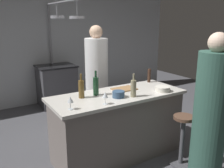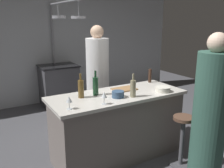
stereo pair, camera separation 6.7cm
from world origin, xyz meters
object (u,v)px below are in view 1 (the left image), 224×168
wine_bottle_white (133,88)px  wine_glass_near_left_guest (105,95)px  stove_range (57,85)px  pepper_mill (149,76)px  wine_glass_by_chef (70,100)px  mixing_bowl_ceramic (162,89)px  mixing_bowl_blue (118,94)px  bar_stool_right (182,138)px  wine_bottle_green (96,86)px  wine_bottle_amber (81,89)px  chef (97,84)px  cutting_board (124,89)px  guest_right (210,118)px

wine_bottle_white → wine_glass_near_left_guest: wine_bottle_white is taller
stove_range → pepper_mill: (0.75, -2.18, 0.56)m
wine_glass_by_chef → wine_glass_near_left_guest: (0.40, -0.05, 0.00)m
mixing_bowl_ceramic → mixing_bowl_blue: 0.66m
bar_stool_right → wine_glass_near_left_guest: wine_glass_near_left_guest is taller
wine_bottle_green → pepper_mill: bearing=9.0°
wine_glass_by_chef → wine_glass_near_left_guest: size_ratio=1.00×
wine_glass_near_left_guest → wine_bottle_green: bearing=78.5°
wine_bottle_white → wine_bottle_amber: 0.65m
stove_range → wine_bottle_white: bearing=-87.9°
chef → wine_glass_near_left_guest: bearing=-113.8°
cutting_board → wine_bottle_green: bearing=-177.8°
guest_right → chef: bearing=101.3°
guest_right → mixing_bowl_blue: bearing=125.0°
guest_right → mixing_bowl_blue: size_ratio=11.25×
pepper_mill → wine_glass_by_chef: bearing=-162.5°
pepper_mill → wine_glass_by_chef: (-1.49, -0.47, 0.00)m
cutting_board → wine_bottle_green: (-0.45, -0.02, 0.12)m
wine_bottle_amber → wine_glass_near_left_guest: 0.38m
cutting_board → mixing_bowl_blue: 0.36m
stove_range → cutting_board: cutting_board is taller
wine_bottle_amber → wine_glass_by_chef: (-0.27, -0.31, -0.01)m
guest_right → cutting_board: bearing=107.9°
guest_right → bar_stool_right: bearing=84.9°
mixing_bowl_blue → chef: bearing=76.8°
bar_stool_right → wine_glass_by_chef: bearing=162.6°
wine_bottle_white → mixing_bowl_ceramic: 0.49m
mixing_bowl_blue → pepper_mill: bearing=25.4°
bar_stool_right → wine_bottle_amber: bearing=145.7°
mixing_bowl_ceramic → wine_glass_near_left_guest: bearing=-177.4°
chef → mixing_bowl_blue: (-0.24, -1.02, 0.12)m
wine_bottle_amber → mixing_bowl_blue: bearing=-29.0°
stove_range → mixing_bowl_ceramic: bearing=-77.7°
wine_bottle_green → wine_glass_by_chef: (-0.48, -0.31, -0.02)m
wine_bottle_white → mixing_bowl_ceramic: wine_bottle_white is taller
stove_range → wine_glass_near_left_guest: wine_glass_near_left_guest is taller
guest_right → mixing_bowl_ceramic: 0.80m
bar_stool_right → mixing_bowl_ceramic: 0.69m
cutting_board → wine_bottle_white: (-0.08, -0.32, 0.10)m
wine_bottle_amber → mixing_bowl_ceramic: wine_bottle_amber is taller
wine_glass_by_chef → stove_range: bearing=74.3°
chef → wine_bottle_amber: bearing=-128.8°
wine_glass_by_chef → bar_stool_right: bearing=-17.4°
bar_stool_right → wine_glass_by_chef: 1.52m
wine_glass_by_chef → mixing_bowl_blue: (0.67, 0.08, -0.06)m
wine_bottle_green → wine_glass_by_chef: 0.57m
wine_glass_by_chef → mixing_bowl_blue: wine_glass_by_chef is taller
wine_glass_near_left_guest → wine_bottle_white: bearing=7.4°
wine_bottle_green → wine_glass_by_chef: size_ratio=2.19×
chef → wine_glass_by_chef: (-0.91, -1.10, 0.19)m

